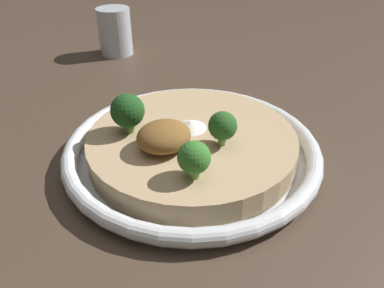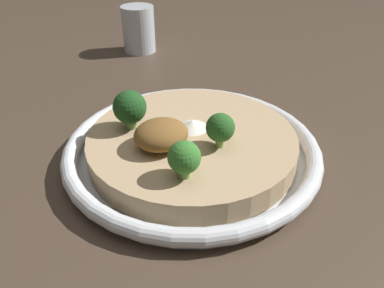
{
  "view_description": "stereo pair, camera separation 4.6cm",
  "coord_description": "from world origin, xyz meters",
  "px_view_note": "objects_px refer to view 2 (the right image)",
  "views": [
    {
      "loc": [
        0.22,
        0.32,
        0.28
      ],
      "look_at": [
        0.0,
        0.0,
        0.02
      ],
      "focal_mm": 35.0,
      "sensor_mm": 36.0,
      "label": 1
    },
    {
      "loc": [
        0.18,
        0.35,
        0.28
      ],
      "look_at": [
        0.0,
        0.0,
        0.02
      ],
      "focal_mm": 35.0,
      "sensor_mm": 36.0,
      "label": 2
    }
  ],
  "objects_px": {
    "broccoli_right": "(130,108)",
    "broccoli_back_right": "(184,158)",
    "broccoli_back": "(220,128)",
    "risotto_bowl": "(192,147)",
    "drinking_glass": "(139,29)"
  },
  "relations": [
    {
      "from": "broccoli_right",
      "to": "broccoli_back_right",
      "type": "distance_m",
      "value": 0.12
    },
    {
      "from": "broccoli_right",
      "to": "broccoli_back",
      "type": "bearing_deg",
      "value": 131.75
    },
    {
      "from": "risotto_bowl",
      "to": "broccoli_right",
      "type": "relative_size",
      "value": 6.41
    },
    {
      "from": "broccoli_right",
      "to": "broccoli_back_right",
      "type": "xyz_separation_m",
      "value": [
        -0.02,
        0.12,
        -0.0
      ]
    },
    {
      "from": "risotto_bowl",
      "to": "broccoli_right",
      "type": "height_order",
      "value": "broccoli_right"
    },
    {
      "from": "broccoli_back_right",
      "to": "drinking_glass",
      "type": "relative_size",
      "value": 0.44
    },
    {
      "from": "broccoli_right",
      "to": "drinking_glass",
      "type": "distance_m",
      "value": 0.38
    },
    {
      "from": "broccoli_right",
      "to": "drinking_glass",
      "type": "relative_size",
      "value": 0.53
    },
    {
      "from": "broccoli_right",
      "to": "broccoli_back_right",
      "type": "bearing_deg",
      "value": 97.8
    },
    {
      "from": "broccoli_back_right",
      "to": "drinking_glass",
      "type": "bearing_deg",
      "value": -104.68
    },
    {
      "from": "drinking_glass",
      "to": "broccoli_back_right",
      "type": "bearing_deg",
      "value": 75.32
    },
    {
      "from": "broccoli_back_right",
      "to": "risotto_bowl",
      "type": "bearing_deg",
      "value": -122.36
    },
    {
      "from": "broccoli_right",
      "to": "drinking_glass",
      "type": "xyz_separation_m",
      "value": [
        -0.14,
        -0.35,
        -0.02
      ]
    },
    {
      "from": "risotto_bowl",
      "to": "drinking_glass",
      "type": "xyz_separation_m",
      "value": [
        -0.08,
        -0.4,
        0.03
      ]
    },
    {
      "from": "broccoli_back_right",
      "to": "broccoli_right",
      "type": "bearing_deg",
      "value": -82.2
    }
  ]
}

